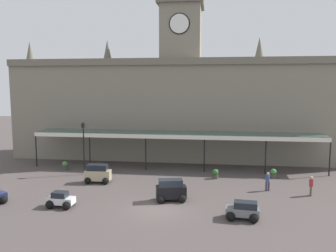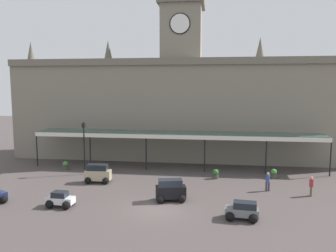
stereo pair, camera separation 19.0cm
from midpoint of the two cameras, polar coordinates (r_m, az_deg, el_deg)
The scene contains 13 objects.
ground_plane at distance 25.75m, azimuth -1.93°, elevation -13.94°, with size 140.00×140.00×0.00m, color #4B4241.
station_building at distance 42.32m, azimuth 2.08°, elevation 3.56°, with size 42.08×7.07×19.76m.
entrance_canopy at distance 36.90m, azimuth 1.23°, elevation -1.35°, with size 31.87×3.26×4.01m.
car_black_van at distance 27.07m, azimuth 0.30°, elevation -11.08°, with size 2.55×1.93×1.77m.
car_beige_van at distance 32.61m, azimuth -12.07°, elevation -8.10°, with size 2.44×1.67×1.77m.
car_grey_estate at distance 24.21m, azimuth 12.47°, elevation -14.06°, with size 2.33×1.70×1.27m.
car_white_sedan at distance 27.17m, azimuth -18.05°, elevation -12.03°, with size 2.08×1.56×1.19m.
pedestrian_near_entrance at distance 30.75m, azimuth 16.50°, elevation -8.95°, with size 0.39×0.34×1.67m.
pedestrian_beside_cars at distance 30.63m, azimuth 23.11°, elevation -9.29°, with size 0.34×0.38×1.67m.
victorian_lamppost at distance 35.36m, azimuth -14.36°, elevation -2.75°, with size 0.30×0.30×5.48m.
planter_near_kerb at distance 35.08m, azimuth 17.41°, elevation -7.73°, with size 0.60×0.60×0.96m.
planter_by_canopy at distance 33.68m, azimuth 7.95°, elevation -8.08°, with size 0.60×0.60×0.96m.
planter_forecourt_centre at distance 38.42m, azimuth -17.33°, elevation -6.46°, with size 0.60×0.60×0.96m.
Camera 1 is at (3.86, -23.76, 9.16)m, focal length 35.67 mm.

